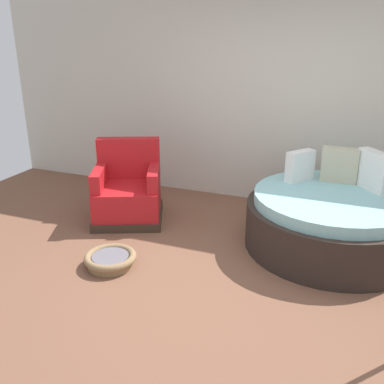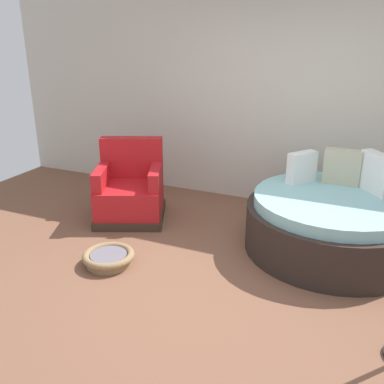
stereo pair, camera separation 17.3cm
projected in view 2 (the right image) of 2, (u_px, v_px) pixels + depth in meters
name	position (u px, v px, depth m)	size (l,w,h in m)	color
ground_plane	(212.00, 286.00, 3.92)	(8.00, 8.00, 0.02)	brown
back_wall	(281.00, 95.00, 5.38)	(8.00, 0.12, 2.83)	beige
round_daybed	(332.00, 222.00, 4.47)	(1.78, 1.78, 1.01)	#2D231E
red_armchair	(130.00, 191.00, 5.25)	(1.05, 1.05, 0.94)	#38281E
pet_basket	(109.00, 258.00, 4.25)	(0.51, 0.51, 0.13)	#8E704C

